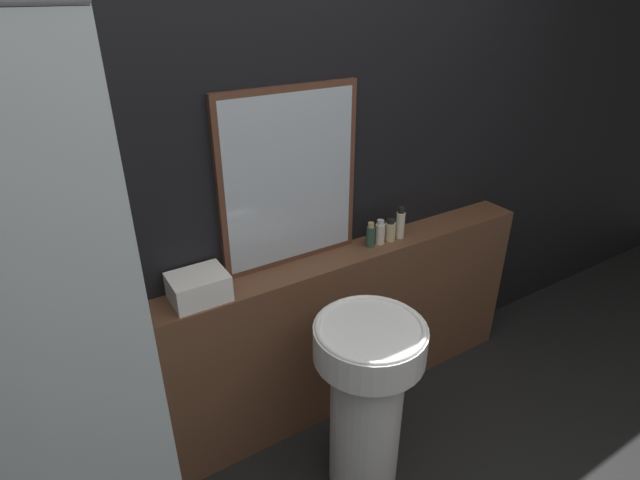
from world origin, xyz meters
TOP-DOWN VIEW (x-y plane):
  - wall_back at (0.00, 1.49)m, footprint 8.00×0.06m
  - vanity_counter at (0.00, 1.36)m, footprint 2.54×0.20m
  - pedestal_sink at (-0.01, 0.89)m, footprint 0.45×0.45m
  - mirror at (-0.05, 1.44)m, footprint 0.65×0.03m
  - towel_stack at (-0.52, 1.36)m, footprint 0.22×0.18m
  - shampoo_bottle at (0.34, 1.36)m, footprint 0.04×0.04m
  - conditioner_bottle at (0.40, 1.36)m, footprint 0.05×0.05m
  - lotion_bottle at (0.46, 1.36)m, footprint 0.05×0.05m
  - body_wash_bottle at (0.52, 1.36)m, footprint 0.04×0.04m

SIDE VIEW (x-z plane):
  - vanity_counter at x=0.00m, z-range 0.00..0.89m
  - pedestal_sink at x=-0.01m, z-range 0.07..0.93m
  - lotion_bottle at x=0.46m, z-range 0.89..1.00m
  - towel_stack at x=-0.52m, z-range 0.89..1.01m
  - conditioner_bottle at x=0.40m, z-range 0.89..1.01m
  - shampoo_bottle at x=0.34m, z-range 0.89..1.01m
  - body_wash_bottle at x=0.52m, z-range 0.89..1.05m
  - wall_back at x=0.00m, z-range 0.00..2.50m
  - mirror at x=-0.05m, z-range 0.89..1.68m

